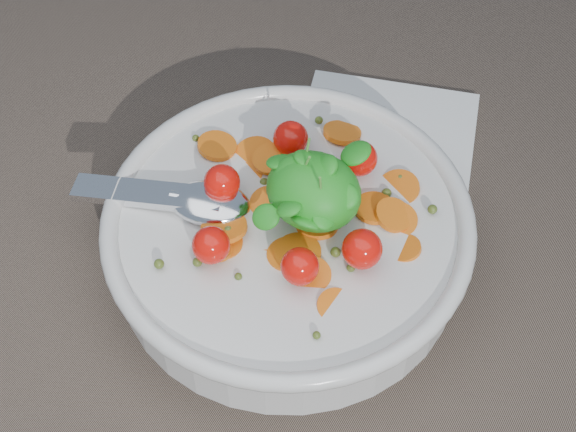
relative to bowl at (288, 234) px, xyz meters
The scene contains 3 objects.
ground 0.05m from the bowl, 133.02° to the right, with size 6.00×6.00×0.00m, color brown.
bowl is the anchor object (origin of this frame).
napkin 0.15m from the bowl, 85.44° to the left, with size 0.15×0.13×0.01m, color white.
Camera 1 is at (0.21, -0.31, 0.55)m, focal length 55.00 mm.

